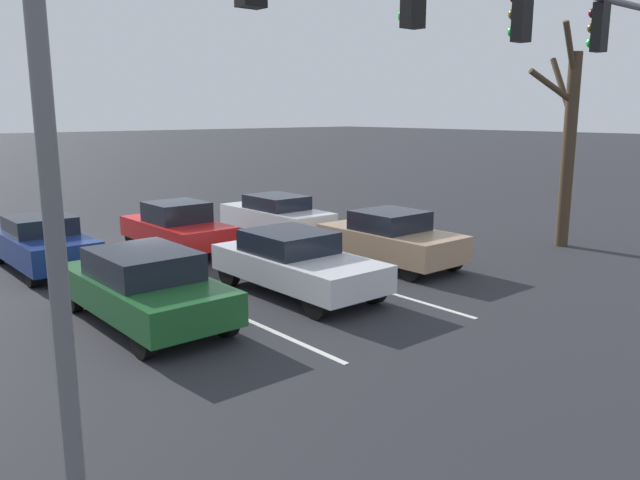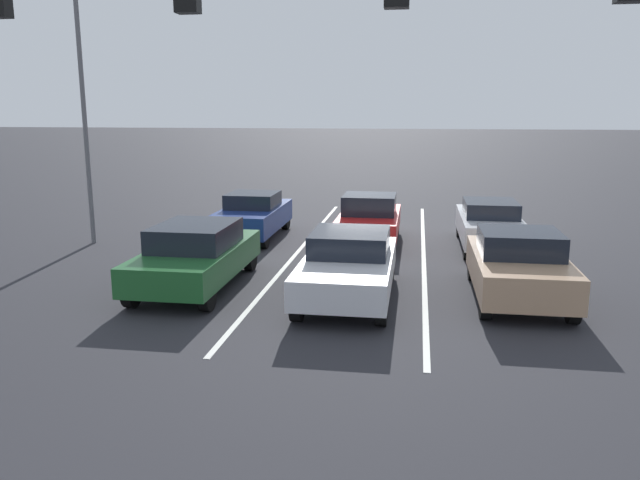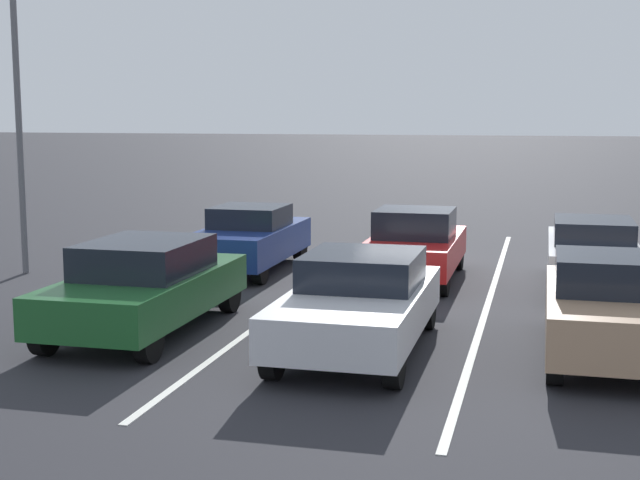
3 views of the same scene
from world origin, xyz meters
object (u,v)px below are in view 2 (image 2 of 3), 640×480
Objects in this scene: traffic_signal_gantry at (141,25)px; car_tan_leftlane_front at (519,265)px; car_white_leftlane_second at (489,224)px; car_red_midlane_second at (369,219)px; car_navy_rightlane_second at (253,215)px; car_silver_midlane_front at (349,264)px; street_lamp_right_shoulder at (87,80)px; car_darkgreen_rightlane_front at (196,255)px.

car_tan_leftlane_front is at bearing -138.61° from traffic_signal_gantry.
traffic_signal_gantry reaches higher than car_white_leftlane_second.
car_red_midlane_second is 11.90m from traffic_signal_gantry.
car_white_leftlane_second is 1.03× the size of car_navy_rightlane_second.
car_silver_midlane_front is 1.08× the size of car_red_midlane_second.
traffic_signal_gantry is (-1.48, 11.08, 4.52)m from car_navy_rightlane_second.
car_silver_midlane_front is at bearing 121.81° from car_navy_rightlane_second.
car_tan_leftlane_front is at bearing 124.45° from car_red_midlane_second.
traffic_signal_gantry is at bearing 60.49° from car_white_leftlane_second.
street_lamp_right_shoulder reaches higher than car_tan_leftlane_front.
car_tan_leftlane_front is 13.49m from street_lamp_right_shoulder.
car_silver_midlane_front is 1.03× the size of car_white_leftlane_second.
car_tan_leftlane_front reaches higher than car_silver_midlane_front.
street_lamp_right_shoulder reaches higher than car_darkgreen_rightlane_front.
car_tan_leftlane_front is at bearing 90.76° from car_white_leftlane_second.
car_silver_midlane_front is 7.06m from traffic_signal_gantry.
car_tan_leftlane_front reaches higher than car_white_leftlane_second.
car_darkgreen_rightlane_front reaches higher than car_silver_midlane_front.
car_red_midlane_second is 9.52m from street_lamp_right_shoulder.
car_red_midlane_second is at bearing -55.55° from car_tan_leftlane_front.
car_silver_midlane_front is at bearing 175.41° from car_darkgreen_rightlane_front.
car_silver_midlane_front is (-3.65, 0.29, -0.03)m from car_darkgreen_rightlane_front.
car_white_leftlane_second is 12.99m from traffic_signal_gantry.
car_silver_midlane_front is 7.28m from car_navy_rightlane_second.
car_white_leftlane_second is 0.34× the size of traffic_signal_gantry.
car_white_leftlane_second is at bearing -89.24° from car_tan_leftlane_front.
car_tan_leftlane_front is (-3.71, -0.45, 0.01)m from car_silver_midlane_front.
car_red_midlane_second is at bearing -90.00° from car_silver_midlane_front.
car_silver_midlane_front is 5.86m from car_red_midlane_second.
street_lamp_right_shoulder is (8.43, 1.32, 4.23)m from car_red_midlane_second.
traffic_signal_gantry reaches higher than car_navy_rightlane_second.
traffic_signal_gantry is (2.36, 10.76, 4.50)m from car_red_midlane_second.
car_red_midlane_second is 0.96× the size of car_white_leftlane_second.
car_navy_rightlane_second is at bearing -82.41° from traffic_signal_gantry.
traffic_signal_gantry reaches higher than car_tan_leftlane_front.
car_navy_rightlane_second is at bearing -88.15° from car_darkgreen_rightlane_front.
car_red_midlane_second reaches higher than car_tan_leftlane_front.
street_lamp_right_shoulder is at bearing 5.51° from car_white_leftlane_second.
car_white_leftlane_second is at bearing -174.49° from street_lamp_right_shoulder.
car_red_midlane_second reaches higher than car_navy_rightlane_second.
traffic_signal_gantry reaches higher than car_darkgreen_rightlane_front.
car_navy_rightlane_second is (7.48, -0.48, -0.01)m from car_white_leftlane_second.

